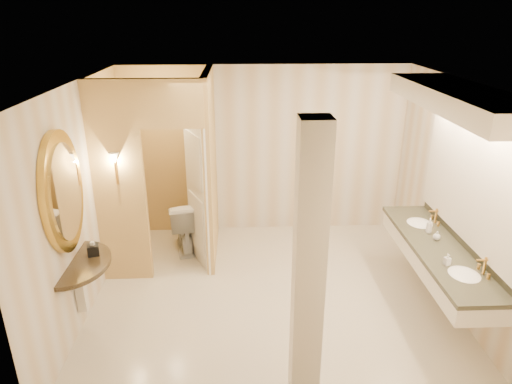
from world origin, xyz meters
TOP-DOWN VIEW (x-y plane):
  - floor at (0.00, 0.00)m, footprint 4.50×4.50m
  - ceiling at (0.00, 0.00)m, footprint 4.50×4.50m
  - wall_back at (0.00, 2.00)m, footprint 4.50×0.02m
  - wall_front at (0.00, -2.00)m, footprint 4.50×0.02m
  - wall_left at (-2.25, 0.00)m, footprint 0.02×4.00m
  - wall_right at (2.25, 0.00)m, footprint 0.02×4.00m
  - toilet_closet at (-1.12, 0.97)m, footprint 1.50×1.55m
  - wall_sconce at (-1.93, 0.43)m, footprint 0.14×0.14m
  - vanity at (1.98, -0.38)m, footprint 0.75×2.50m
  - console_shelf at (-2.21, -0.58)m, footprint 1.01×1.01m
  - pillar at (0.19, -1.66)m, footprint 0.26×0.26m
  - tissue_box at (-2.04, -0.43)m, footprint 0.15×0.15m
  - toilet at (-1.23, 1.29)m, footprint 0.60×0.88m
  - soap_bottle_a at (1.85, -0.80)m, footprint 0.07×0.07m
  - soap_bottle_b at (1.97, -0.23)m, footprint 0.10×0.10m
  - soap_bottle_c at (1.95, -0.03)m, footprint 0.09×0.09m

SIDE VIEW (x-z plane):
  - floor at x=0.00m, z-range 0.00..0.00m
  - toilet at x=-1.23m, z-range 0.00..0.82m
  - soap_bottle_b at x=1.97m, z-range 0.88..0.99m
  - tissue_box at x=-2.04m, z-range 0.88..1.00m
  - soap_bottle_a at x=1.85m, z-range 0.88..1.00m
  - soap_bottle_c at x=1.95m, z-range 0.88..1.07m
  - console_shelf at x=-2.21m, z-range 0.37..2.32m
  - wall_back at x=0.00m, z-range 0.00..2.70m
  - wall_front at x=0.00m, z-range 0.00..2.70m
  - wall_left at x=-2.25m, z-range 0.00..2.70m
  - wall_right at x=2.25m, z-range 0.00..2.70m
  - pillar at x=0.19m, z-range 0.00..2.70m
  - toilet_closet at x=-1.12m, z-range 0.04..2.74m
  - vanity at x=1.98m, z-range 0.58..2.67m
  - wall_sconce at x=-1.93m, z-range 1.52..1.94m
  - ceiling at x=0.00m, z-range 2.70..2.70m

